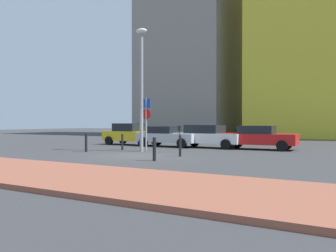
% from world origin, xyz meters
% --- Properties ---
extents(ground_plane, '(120.00, 120.00, 0.00)m').
position_xyz_m(ground_plane, '(0.00, 0.00, 0.00)').
color(ground_plane, '#38383A').
extents(sidewalk_brick, '(40.00, 4.11, 0.14)m').
position_xyz_m(sidewalk_brick, '(0.00, -6.93, 0.07)').
color(sidewalk_brick, '#93513D').
rests_on(sidewalk_brick, ground).
extents(parked_car_yellow, '(4.33, 1.92, 1.59)m').
position_xyz_m(parked_car_yellow, '(-5.17, 6.64, 0.80)').
color(parked_car_yellow, gold).
rests_on(parked_car_yellow, ground).
extents(parked_car_silver, '(4.46, 2.12, 1.39)m').
position_xyz_m(parked_car_silver, '(-1.93, 6.45, 0.72)').
color(parked_car_silver, '#B7BABF').
rests_on(parked_car_silver, ground).
extents(parked_car_white, '(4.59, 2.11, 1.49)m').
position_xyz_m(parked_car_white, '(0.90, 6.82, 0.78)').
color(parked_car_white, white).
rests_on(parked_car_white, ground).
extents(parked_car_red, '(4.62, 2.04, 1.46)m').
position_xyz_m(parked_car_red, '(4.16, 6.99, 0.76)').
color(parked_car_red, red).
rests_on(parked_car_red, ground).
extents(parking_sign_post, '(0.60, 0.10, 3.08)m').
position_xyz_m(parking_sign_post, '(-1.25, 2.70, 1.94)').
color(parking_sign_post, gray).
rests_on(parking_sign_post, ground).
extents(parking_meter, '(0.18, 0.14, 1.49)m').
position_xyz_m(parking_meter, '(1.21, 2.27, 0.96)').
color(parking_meter, '#4C4C51').
rests_on(parking_meter, ground).
extents(street_lamp, '(0.70, 0.36, 6.98)m').
position_xyz_m(street_lamp, '(-1.09, 1.99, 4.11)').
color(street_lamp, gray).
rests_on(street_lamp, ground).
extents(traffic_bollard_near, '(0.15, 0.15, 1.02)m').
position_xyz_m(traffic_bollard_near, '(2.06, -1.66, 0.51)').
color(traffic_bollard_near, black).
rests_on(traffic_bollard_near, ground).
extents(traffic_bollard_mid, '(0.15, 0.15, 1.04)m').
position_xyz_m(traffic_bollard_mid, '(-3.78, 0.39, 0.52)').
color(traffic_bollard_mid, black).
rests_on(traffic_bollard_mid, ground).
extents(traffic_bollard_far, '(0.13, 0.13, 0.97)m').
position_xyz_m(traffic_bollard_far, '(-2.86, 2.53, 0.48)').
color(traffic_bollard_far, black).
rests_on(traffic_bollard_far, ground).
extents(traffic_bollard_edge, '(0.13, 0.13, 1.04)m').
position_xyz_m(traffic_bollard_edge, '(2.07, 0.71, 0.52)').
color(traffic_bollard_edge, black).
rests_on(traffic_bollard_edge, ground).
extents(building_under_construction, '(11.45, 10.64, 25.70)m').
position_xyz_m(building_under_construction, '(-10.43, 27.34, 12.85)').
color(building_under_construction, gray).
rests_on(building_under_construction, ground).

